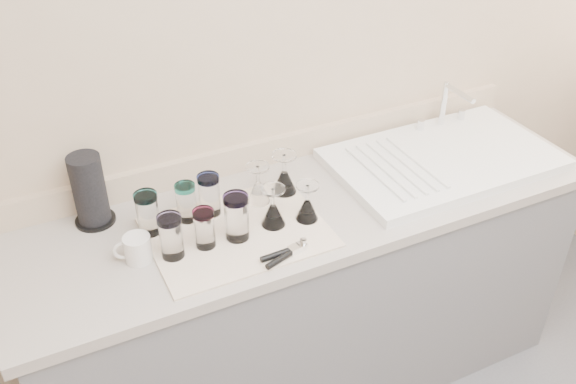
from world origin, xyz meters
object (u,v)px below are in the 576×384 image
goblet_front_left (273,212)px  sink_unit (443,158)px  tumbler_magenta (171,236)px  goblet_back_left (258,189)px  tumbler_blue (204,228)px  white_mug (137,249)px  goblet_back_right (284,179)px  tumbler_teal (148,213)px  can_opener (285,254)px  tumbler_cyan (186,202)px  goblet_front_right (307,207)px  paper_towel_roll (89,191)px  tumbler_purple (209,194)px  tumbler_lavender (237,217)px

goblet_front_left → sink_unit: bearing=5.9°
tumbler_magenta → goblet_back_left: size_ratio=1.04×
tumbler_blue → white_mug: size_ratio=1.06×
goblet_back_right → goblet_front_left: 0.19m
sink_unit → goblet_front_left: sink_unit is taller
tumbler_magenta → sink_unit: bearing=4.5°
tumbler_teal → white_mug: tumbler_teal is taller
tumbler_blue → can_opener: (0.20, -0.15, -0.06)m
tumbler_cyan → goblet_front_right: (0.35, -0.17, -0.02)m
tumbler_cyan → tumbler_magenta: (-0.10, -0.16, 0.01)m
tumbler_magenta → can_opener: (0.30, -0.15, -0.06)m
goblet_front_right → goblet_back_left: bearing=122.2°
tumbler_cyan → paper_towel_roll: 0.30m
tumbler_teal → goblet_back_right: (0.48, 0.02, -0.02)m
tumbler_magenta → can_opener: tumbler_magenta is taller
tumbler_purple → tumbler_magenta: tumbler_magenta is taller
tumbler_lavender → can_opener: tumbler_lavender is taller
tumbler_lavender → goblet_back_left: tumbler_lavender is taller
tumbler_lavender → paper_towel_roll: bearing=142.8°
tumbler_cyan → tumbler_magenta: size_ratio=0.91×
tumbler_magenta → tumbler_lavender: bearing=-0.8°
tumbler_lavender → goblet_front_right: (0.24, -0.01, -0.03)m
tumbler_cyan → goblet_front_right: 0.39m
tumbler_purple → tumbler_lavender: (0.03, -0.16, 0.01)m
sink_unit → tumbler_cyan: size_ratio=6.21×
tumbler_teal → tumbler_lavender: bearing=-31.6°
paper_towel_roll → tumbler_lavender: bearing=-37.2°
tumbler_blue → goblet_back_right: goblet_back_right is taller
tumbler_teal → tumbler_blue: size_ratio=1.11×
sink_unit → tumbler_blue: 0.96m
goblet_front_right → paper_towel_roll: (-0.62, 0.30, 0.07)m
goblet_back_left → tumbler_purple: bearing=177.4°
sink_unit → white_mug: 1.16m
goblet_front_left → tumbler_blue: bearing=-178.6°
white_mug → tumbler_lavender: bearing=-7.3°
tumbler_teal → tumbler_blue: 0.20m
goblet_front_right → can_opener: goblet_front_right is taller
can_opener → goblet_front_left: bearing=77.6°
goblet_back_left → paper_towel_roll: bearing=165.1°
tumbler_blue → tumbler_lavender: 0.10m
tumbler_teal → paper_towel_roll: 0.21m
paper_towel_roll → goblet_front_left: bearing=-28.7°
tumbler_magenta → white_mug: size_ratio=1.18×
tumbler_teal → goblet_front_left: size_ratio=1.04×
tumbler_magenta → goblet_front_right: (0.45, -0.01, -0.03)m
sink_unit → tumbler_teal: bearing=176.9°
tumbler_blue → tumbler_lavender: bearing=-2.9°
sink_unit → can_opener: size_ratio=5.29×
tumbler_teal → tumbler_cyan: bearing=5.4°
tumbler_blue → goblet_back_right: bearing=24.7°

